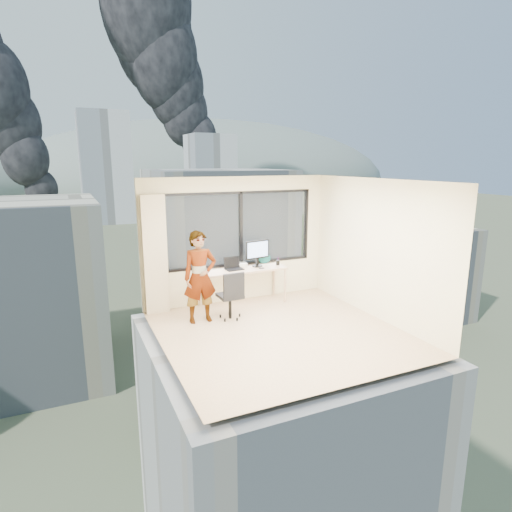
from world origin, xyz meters
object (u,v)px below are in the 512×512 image
chair (230,294)px  laptop (234,264)px  person (200,277)px  handbag (265,258)px  game_console (239,264)px  desk (243,286)px  monitor (257,253)px

chair → laptop: 0.87m
person → laptop: bearing=34.1°
handbag → person: bearing=-162.6°
game_console → person: bearing=-136.5°
person → game_console: person is taller
game_console → desk: bearing=-88.4°
monitor → game_console: size_ratio=1.94×
person → chair: bearing=-9.2°
chair → laptop: bearing=60.3°
desk → chair: 0.88m
game_console → handbag: size_ratio=1.04×
monitor → laptop: bearing=176.1°
monitor → handbag: (0.26, 0.18, -0.17)m
desk → laptop: (-0.18, 0.00, 0.49)m
person → game_console: bearing=37.3°
chair → person: person is taller
chair → handbag: bearing=36.5°
laptop → handbag: (0.79, 0.23, -0.01)m
chair → laptop: size_ratio=2.56×
person → laptop: 1.08m
monitor → handbag: monitor is taller
chair → laptop: laptop is taller
desk → person: size_ratio=1.06×
person → monitor: bearing=24.8°
monitor → laptop: size_ratio=1.52×
monitor → laptop: monitor is taller
desk → person: person is taller
game_console → laptop: (-0.21, -0.23, 0.08)m
monitor → desk: bearing=179.4°
chair → handbag: size_ratio=3.40×
game_console → laptop: 0.32m
chair → desk: bearing=49.4°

